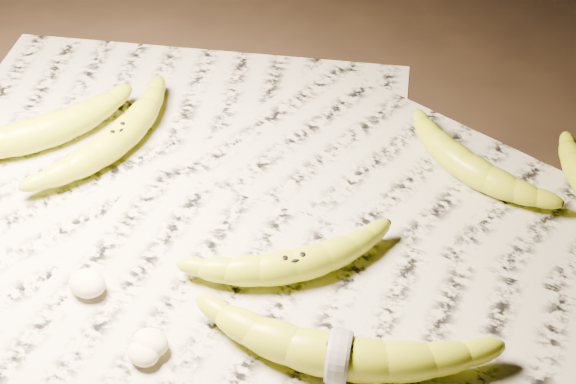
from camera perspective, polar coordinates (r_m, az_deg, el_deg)
The scene contains 11 objects.
ground at distance 0.85m, azimuth -3.13°, elevation -3.60°, with size 3.00×3.00×0.00m, color black.
newspaper_patch at distance 0.83m, azimuth -4.81°, elevation -4.36°, with size 0.90×0.70×0.01m, color #ACA793.
banana_left_a at distance 0.95m, azimuth -12.01°, elevation 3.89°, with size 0.21×0.06×0.04m, color #A2B416, non-canonical shape.
banana_left_b at distance 0.98m, azimuth -17.29°, elevation 4.19°, with size 0.21×0.07×0.04m, color #A2B416, non-canonical shape.
banana_center at distance 0.79m, azimuth 0.38°, elevation -5.08°, with size 0.19×0.06×0.03m, color #A2B416, non-canonical shape.
banana_taped at distance 0.72m, azimuth 3.66°, elevation -11.44°, with size 0.24×0.07×0.04m, color #A2B416, non-canonical shape.
banana_upper_a at distance 0.92m, azimuth 12.55°, elevation 2.02°, with size 0.18×0.06×0.04m, color #A2B416, non-canonical shape.
measuring_tape at distance 0.72m, azimuth 3.66°, elevation -11.44°, with size 0.05×0.05×0.00m, color white.
flesh_chunk_a at distance 0.81m, azimuth -14.14°, elevation -6.13°, with size 0.04×0.03×0.02m, color beige.
flesh_chunk_b at distance 0.75m, azimuth -9.80°, elevation -10.33°, with size 0.04×0.03×0.02m, color beige.
flesh_chunk_c at distance 0.75m, azimuth -10.28°, elevation -11.05°, with size 0.03×0.03×0.02m, color beige.
Camera 1 is at (0.34, -0.48, 0.61)m, focal length 50.00 mm.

